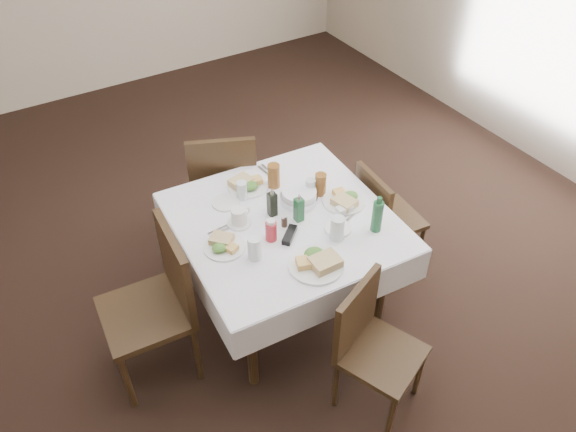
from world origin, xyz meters
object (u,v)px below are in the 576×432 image
object	(u,v)px
dining_table	(284,230)
oil_cruet_green	(299,209)
coffee_mug	(239,217)
chair_south	(370,340)
water_w	(255,248)
ketchup_bottle	(271,230)
chair_west	(160,297)
chair_north	(224,181)
bread_basket	(299,196)
water_s	(337,228)
water_e	(311,188)
water_n	(242,190)
green_bottle	(377,216)
chair_east	(382,214)
oil_cruet_dark	(272,203)

from	to	relation	value
dining_table	oil_cruet_green	bearing A→B (deg)	-31.90
coffee_mug	chair_south	bearing A→B (deg)	-72.57
water_w	ketchup_bottle	bearing A→B (deg)	28.23
coffee_mug	chair_west	bearing A→B (deg)	-168.03
chair_north	chair_south	xyz separation A→B (m)	(0.08, -1.59, -0.07)
chair_south	bread_basket	world-z (taller)	chair_south
water_s	bread_basket	size ratio (longest dim) A/B	0.63
chair_south	water_e	world-z (taller)	water_e
ketchup_bottle	coffee_mug	bearing A→B (deg)	112.80
water_n	dining_table	bearing A→B (deg)	-69.26
water_s	ketchup_bottle	size ratio (longest dim) A/B	1.04
chair_south	water_w	world-z (taller)	water_w
green_bottle	ketchup_bottle	bearing A→B (deg)	156.12
chair_north	water_n	xyz separation A→B (m)	(-0.09, -0.47, 0.27)
chair_east	water_s	distance (m)	0.76
water_e	green_bottle	distance (m)	0.49
dining_table	green_bottle	size ratio (longest dim) A/B	5.49
chair_north	water_n	size ratio (longest dim) A/B	7.96
oil_cruet_dark	coffee_mug	size ratio (longest dim) A/B	1.27
chair_west	chair_south	bearing A→B (deg)	-42.53
chair_east	water_s	size ratio (longest dim) A/B	5.50
chair_west	water_n	bearing A→B (deg)	24.65
chair_south	water_n	size ratio (longest dim) A/B	6.94
bread_basket	ketchup_bottle	world-z (taller)	ketchup_bottle
dining_table	chair_south	xyz separation A→B (m)	(0.05, -0.81, -0.19)
dining_table	chair_west	world-z (taller)	chair_west
chair_east	water_w	size ratio (longest dim) A/B	5.75
oil_cruet_dark	green_bottle	bearing A→B (deg)	-44.11
dining_table	water_s	size ratio (longest dim) A/B	8.77
water_e	coffee_mug	size ratio (longest dim) A/B	0.74
water_n	bread_basket	size ratio (longest dim) A/B	0.52
chair_west	water_e	xyz separation A→B (m)	(1.08, 0.13, 0.25)
chair_east	water_e	distance (m)	0.63
oil_cruet_dark	bread_basket	bearing A→B (deg)	7.44
chair_east	oil_cruet_green	distance (m)	0.79
bread_basket	water_s	bearing A→B (deg)	-89.70
water_e	coffee_mug	world-z (taller)	water_e
chair_south	water_n	xyz separation A→B (m)	(-0.16, 1.12, 0.34)
chair_east	water_w	xyz separation A→B (m)	(-1.07, -0.17, 0.37)
chair_south	oil_cruet_dark	world-z (taller)	oil_cruet_dark
chair_south	chair_east	size ratio (longest dim) A/B	1.03
chair_south	ketchup_bottle	world-z (taller)	ketchup_bottle
chair_west	ketchup_bottle	world-z (taller)	chair_west
green_bottle	oil_cruet_dark	bearing A→B (deg)	135.89
dining_table	ketchup_bottle	distance (m)	0.24
water_n	water_w	distance (m)	0.53
chair_north	coffee_mug	size ratio (longest dim) A/B	6.08
chair_west	green_bottle	world-z (taller)	green_bottle
oil_cruet_green	chair_west	bearing A→B (deg)	177.93
dining_table	water_n	distance (m)	0.36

